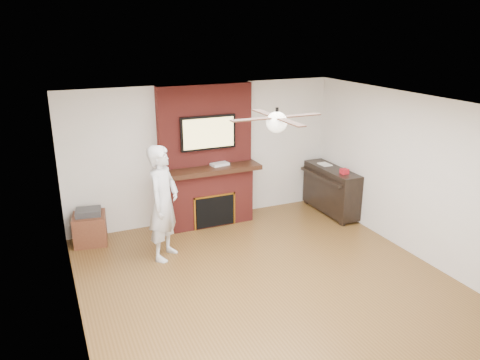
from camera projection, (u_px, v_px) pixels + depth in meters
name	position (u px, v px, depth m)	size (l,w,h in m)	color
room_shell	(275.00, 203.00, 6.08)	(5.36, 5.86, 2.86)	brown
fireplace	(208.00, 170.00, 8.37)	(1.78, 0.64, 2.50)	maroon
tv	(208.00, 133.00, 8.12)	(1.00, 0.08, 0.60)	black
ceiling_fan	(277.00, 121.00, 5.74)	(1.21, 1.21, 0.31)	black
person	(163.00, 203.00, 7.07)	(0.66, 0.44, 1.80)	silver
side_table	(90.00, 227.00, 7.73)	(0.59, 0.59, 0.60)	#542818
piano	(331.00, 189.00, 8.93)	(0.52, 1.37, 0.98)	black
cable_box	(220.00, 164.00, 8.32)	(0.31, 0.18, 0.04)	silver
candle_orange	(202.00, 225.00, 8.38)	(0.07, 0.07, 0.10)	gold
candle_green	(208.00, 224.00, 8.42)	(0.07, 0.07, 0.10)	#448B37
candle_cream	(223.00, 220.00, 8.57)	(0.08, 0.08, 0.10)	beige
candle_blue	(227.00, 222.00, 8.55)	(0.06, 0.06, 0.08)	teal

